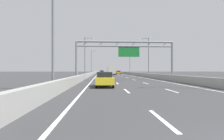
{
  "coord_description": "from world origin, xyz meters",
  "views": [
    {
      "loc": [
        -3.82,
        -2.93,
        1.66
      ],
      "look_at": [
        0.47,
        74.49,
        1.72
      ],
      "focal_mm": 31.47,
      "sensor_mm": 36.0,
      "label": 1
    }
  ],
  "objects_px": {
    "sign_gantry": "(126,50)",
    "green_car": "(102,71)",
    "blue_car": "(102,72)",
    "streetlamp_right_far": "(129,61)",
    "streetlamp_left_mid": "(86,54)",
    "orange_car": "(118,72)",
    "streetlamp_left_near": "(56,24)",
    "box_truck": "(111,70)",
    "yellow_car": "(105,79)",
    "streetlamp_right_mid": "(148,55)",
    "streetlamp_left_far": "(92,61)"
  },
  "relations": [
    {
      "from": "sign_gantry",
      "to": "streetlamp_right_mid",
      "type": "xyz_separation_m",
      "value": [
        7.38,
        15.79,
        0.57
      ]
    },
    {
      "from": "sign_gantry",
      "to": "streetlamp_right_mid",
      "type": "height_order",
      "value": "streetlamp_right_mid"
    },
    {
      "from": "streetlamp_left_mid",
      "to": "streetlamp_right_mid",
      "type": "relative_size",
      "value": 1.0
    },
    {
      "from": "streetlamp_right_far",
      "to": "orange_car",
      "type": "relative_size",
      "value": 2.22
    },
    {
      "from": "sign_gantry",
      "to": "streetlamp_left_mid",
      "type": "height_order",
      "value": "streetlamp_left_mid"
    },
    {
      "from": "yellow_car",
      "to": "box_truck",
      "type": "bearing_deg",
      "value": 86.18
    },
    {
      "from": "sign_gantry",
      "to": "streetlamp_right_far",
      "type": "relative_size",
      "value": 1.66
    },
    {
      "from": "yellow_car",
      "to": "green_car",
      "type": "distance_m",
      "value": 113.77
    },
    {
      "from": "green_car",
      "to": "orange_car",
      "type": "bearing_deg",
      "value": -81.87
    },
    {
      "from": "blue_car",
      "to": "yellow_car",
      "type": "bearing_deg",
      "value": -89.98
    },
    {
      "from": "streetlamp_left_mid",
      "to": "box_truck",
      "type": "xyz_separation_m",
      "value": [
        7.23,
        21.24,
        -3.7
      ]
    },
    {
      "from": "box_truck",
      "to": "streetlamp_left_mid",
      "type": "bearing_deg",
      "value": -108.79
    },
    {
      "from": "blue_car",
      "to": "orange_car",
      "type": "xyz_separation_m",
      "value": [
        7.09,
        -8.45,
        -0.03
      ]
    },
    {
      "from": "streetlamp_right_mid",
      "to": "green_car",
      "type": "height_order",
      "value": "streetlamp_right_mid"
    },
    {
      "from": "streetlamp_left_mid",
      "to": "green_car",
      "type": "height_order",
      "value": "streetlamp_left_mid"
    },
    {
      "from": "streetlamp_right_far",
      "to": "blue_car",
      "type": "xyz_separation_m",
      "value": [
        -10.97,
        14.98,
        -4.63
      ]
    },
    {
      "from": "streetlamp_left_mid",
      "to": "orange_car",
      "type": "relative_size",
      "value": 2.22
    },
    {
      "from": "streetlamp_left_near",
      "to": "streetlamp_left_mid",
      "type": "distance_m",
      "value": 31.04
    },
    {
      "from": "streetlamp_left_near",
      "to": "blue_car",
      "type": "height_order",
      "value": "streetlamp_left_near"
    },
    {
      "from": "streetlamp_left_far",
      "to": "box_truck",
      "type": "height_order",
      "value": "streetlamp_left_far"
    },
    {
      "from": "orange_car",
      "to": "green_car",
      "type": "bearing_deg",
      "value": 98.13
    },
    {
      "from": "streetlamp_left_mid",
      "to": "orange_car",
      "type": "distance_m",
      "value": 39.44
    },
    {
      "from": "yellow_car",
      "to": "green_car",
      "type": "height_order",
      "value": "green_car"
    },
    {
      "from": "orange_car",
      "to": "sign_gantry",
      "type": "bearing_deg",
      "value": -93.76
    },
    {
      "from": "yellow_car",
      "to": "green_car",
      "type": "bearing_deg",
      "value": 89.96
    },
    {
      "from": "streetlamp_left_far",
      "to": "orange_car",
      "type": "xyz_separation_m",
      "value": [
        11.05,
        6.53,
        -4.66
      ]
    },
    {
      "from": "sign_gantry",
      "to": "blue_car",
      "type": "bearing_deg",
      "value": 93.32
    },
    {
      "from": "streetlamp_right_far",
      "to": "box_truck",
      "type": "bearing_deg",
      "value": -128.18
    },
    {
      "from": "streetlamp_right_mid",
      "to": "orange_car",
      "type": "distance_m",
      "value": 38.05
    },
    {
      "from": "streetlamp_left_far",
      "to": "box_truck",
      "type": "relative_size",
      "value": 1.18
    },
    {
      "from": "sign_gantry",
      "to": "green_car",
      "type": "xyz_separation_m",
      "value": [
        -3.48,
        102.23,
        -4.05
      ]
    },
    {
      "from": "streetlamp_left_near",
      "to": "green_car",
      "type": "xyz_separation_m",
      "value": [
        4.07,
        117.48,
        -4.63
      ]
    },
    {
      "from": "blue_car",
      "to": "streetlamp_right_far",
      "type": "bearing_deg",
      "value": -53.78
    },
    {
      "from": "streetlamp_left_near",
      "to": "box_truck",
      "type": "xyz_separation_m",
      "value": [
        7.23,
        52.28,
        -3.7
      ]
    },
    {
      "from": "orange_car",
      "to": "green_car",
      "type": "relative_size",
      "value": 1.0
    },
    {
      "from": "streetlamp_left_far",
      "to": "blue_car",
      "type": "relative_size",
      "value": 2.2
    },
    {
      "from": "green_car",
      "to": "streetlamp_right_far",
      "type": "bearing_deg",
      "value": -78.91
    },
    {
      "from": "sign_gantry",
      "to": "green_car",
      "type": "distance_m",
      "value": 102.37
    },
    {
      "from": "box_truck",
      "to": "streetlamp_right_far",
      "type": "bearing_deg",
      "value": 51.82
    },
    {
      "from": "streetlamp_left_mid",
      "to": "green_car",
      "type": "distance_m",
      "value": 86.66
    },
    {
      "from": "orange_car",
      "to": "box_truck",
      "type": "xyz_separation_m",
      "value": [
        -3.83,
        -16.33,
        0.95
      ]
    },
    {
      "from": "sign_gantry",
      "to": "streetlamp_left_near",
      "type": "distance_m",
      "value": 17.03
    },
    {
      "from": "yellow_car",
      "to": "green_car",
      "type": "relative_size",
      "value": 1.1
    },
    {
      "from": "streetlamp_left_mid",
      "to": "streetlamp_left_far",
      "type": "distance_m",
      "value": 31.04
    },
    {
      "from": "streetlamp_right_mid",
      "to": "sign_gantry",
      "type": "bearing_deg",
      "value": -115.06
    },
    {
      "from": "streetlamp_right_far",
      "to": "green_car",
      "type": "distance_m",
      "value": 56.64
    },
    {
      "from": "streetlamp_left_far",
      "to": "streetlamp_right_far",
      "type": "height_order",
      "value": "same"
    },
    {
      "from": "blue_car",
      "to": "green_car",
      "type": "xyz_separation_m",
      "value": [
        0.11,
        40.42,
        0.0
      ]
    },
    {
      "from": "orange_car",
      "to": "green_car",
      "type": "height_order",
      "value": "green_car"
    },
    {
      "from": "sign_gantry",
      "to": "box_truck",
      "type": "height_order",
      "value": "sign_gantry"
    }
  ]
}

